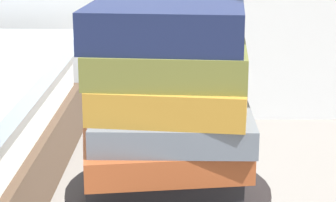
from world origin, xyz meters
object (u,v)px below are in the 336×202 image
Objects in this scene: book_charcoal at (164,174)px; book_ochre at (172,96)px; book_rust at (163,153)px; book_navy at (165,26)px; book_slate at (173,124)px; book_olive at (168,63)px.

book_ochre is at bearing -43.29° from book_charcoal.
book_navy is (0.00, 0.02, 0.20)m from book_rust.
book_charcoal is at bearing 154.23° from book_slate.
book_rust is 1.07× the size of book_ochre.
book_charcoal is 0.94× the size of book_rust.
book_slate is 1.03× the size of book_navy.
book_olive is at bearing 53.99° from book_rust.
book_ochre is at bearing 27.08° from book_rust.
book_olive is at bearing 138.51° from book_ochre.
book_rust is at bearing -137.98° from book_ochre.
book_navy reaches higher than book_ochre.
book_navy reaches higher than book_rust.
book_ochre is (0.01, 0.01, 0.09)m from book_rust.
book_navy is at bearing 161.28° from book_slate.
book_rust is 0.14m from book_olive.
book_olive is (-0.01, 0.01, 0.05)m from book_ochre.
book_olive is at bearing 162.77° from book_slate.
book_navy is (-0.01, 0.00, 0.16)m from book_slate.
book_slate is at bearing 30.28° from book_rust.
book_charcoal is 0.96× the size of book_slate.
book_rust is (-0.00, -0.02, 0.04)m from book_charcoal.
book_rust is 0.05m from book_slate.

